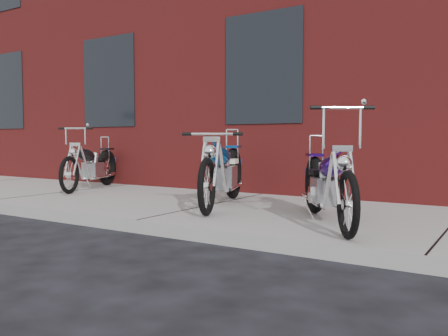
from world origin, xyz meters
The scene contains 6 objects.
ground centered at (0.00, 0.00, 0.00)m, with size 120.00×120.00×0.00m, color #282730.
sidewalk centered at (0.00, 1.50, 0.07)m, with size 22.00×3.00×0.15m, color #9E9790.
building_brick centered at (0.00, 8.00, 4.00)m, with size 22.00×10.00×8.00m, color maroon.
chopper_purple centered at (1.86, 0.96, 0.54)m, with size 1.25×1.87×1.21m.
chopper_blue centered at (0.18, 1.51, 0.58)m, with size 0.98×2.28×1.04m.
chopper_third centered at (-3.00, 2.06, 0.54)m, with size 0.93×2.04×1.10m.
Camera 1 is at (3.62, -3.89, 1.05)m, focal length 38.00 mm.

